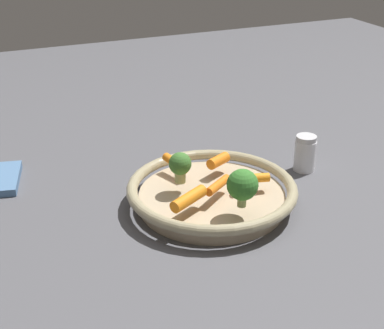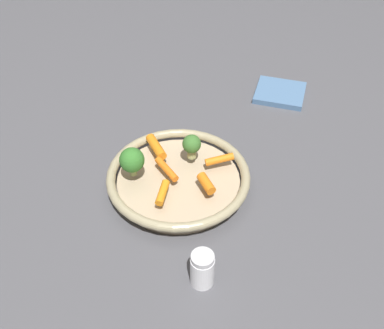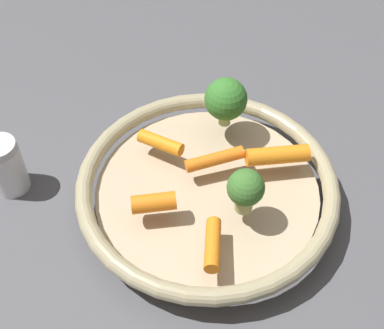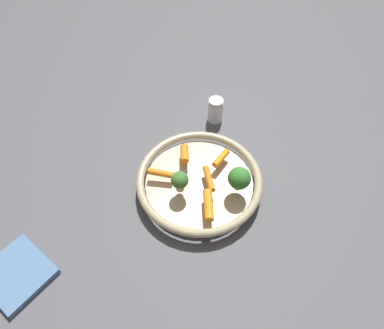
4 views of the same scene
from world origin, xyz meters
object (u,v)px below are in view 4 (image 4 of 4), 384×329
at_px(baby_carrot_near_rim, 221,158).
at_px(baby_carrot_center, 208,205).
at_px(salt_shaker, 216,110).
at_px(dish_towel, 17,273).
at_px(broccoli_floret_mid, 239,178).
at_px(baby_carrot_back, 160,173).
at_px(baby_carrot_left, 185,154).
at_px(baby_carrot_right, 209,178).
at_px(serving_bowl, 199,182).
at_px(broccoli_floret_edge, 180,181).

distance_m(baby_carrot_near_rim, baby_carrot_center, 0.13).
distance_m(salt_shaker, dish_towel, 0.59).
bearing_deg(broccoli_floret_mid, baby_carrot_near_rim, 48.86).
relative_size(baby_carrot_center, dish_towel, 0.57).
relative_size(baby_carrot_back, baby_carrot_left, 1.28).
distance_m(baby_carrot_near_rim, baby_carrot_back, 0.14).
bearing_deg(baby_carrot_center, baby_carrot_back, 77.17).
xyz_separation_m(baby_carrot_near_rim, baby_carrot_back, (-0.10, 0.11, -0.00)).
relative_size(baby_carrot_right, dish_towel, 0.54).
bearing_deg(dish_towel, baby_carrot_left, -25.06).
bearing_deg(dish_towel, baby_carrot_center, -45.54).
bearing_deg(broccoli_floret_mid, serving_bowl, 96.24).
relative_size(broccoli_floret_edge, salt_shaker, 0.76).
xyz_separation_m(baby_carrot_back, salt_shaker, (0.25, -0.03, -0.02)).
height_order(broccoli_floret_edge, dish_towel, broccoli_floret_edge).
bearing_deg(baby_carrot_center, broccoli_floret_mid, -27.28).
bearing_deg(baby_carrot_center, broccoli_floret_edge, 77.98).
bearing_deg(baby_carrot_near_rim, dish_towel, 147.53).
bearing_deg(broccoli_floret_mid, baby_carrot_left, 78.74).
distance_m(baby_carrot_left, salt_shaker, 0.18).
relative_size(baby_carrot_back, salt_shaker, 0.83).
distance_m(baby_carrot_center, baby_carrot_left, 0.15).
height_order(serving_bowl, baby_carrot_back, baby_carrot_back).
bearing_deg(baby_carrot_right, baby_carrot_back, 108.21).
height_order(broccoli_floret_mid, dish_towel, broccoli_floret_mid).
height_order(baby_carrot_left, broccoli_floret_mid, broccoli_floret_mid).
xyz_separation_m(broccoli_floret_edge, salt_shaker, (0.27, 0.03, -0.04)).
relative_size(baby_carrot_center, broccoli_floret_edge, 1.30).
xyz_separation_m(serving_bowl, broccoli_floret_edge, (-0.05, 0.02, 0.05)).
distance_m(baby_carrot_near_rim, broccoli_floret_mid, 0.09).
xyz_separation_m(baby_carrot_back, baby_carrot_center, (-0.03, -0.13, 0.00)).
bearing_deg(serving_bowl, baby_carrot_left, 55.76).
bearing_deg(dish_towel, baby_carrot_right, -36.85).
distance_m(baby_carrot_near_rim, broccoli_floret_edge, 0.12).
distance_m(serving_bowl, baby_carrot_center, 0.09).
relative_size(baby_carrot_back, broccoli_floret_mid, 0.94).
bearing_deg(baby_carrot_right, serving_bowl, 91.77).
xyz_separation_m(baby_carrot_left, dish_towel, (-0.38, 0.18, -0.05)).
bearing_deg(baby_carrot_left, dish_towel, 154.94).
relative_size(serving_bowl, baby_carrot_right, 4.38).
height_order(serving_bowl, broccoli_floret_edge, broccoli_floret_edge).
relative_size(serving_bowl, baby_carrot_center, 4.15).
bearing_deg(dish_towel, baby_carrot_near_rim, -32.47).
relative_size(serving_bowl, baby_carrot_left, 6.33).
distance_m(baby_carrot_right, dish_towel, 0.43).
xyz_separation_m(baby_carrot_near_rim, baby_carrot_left, (-0.03, 0.08, 0.00)).
distance_m(serving_bowl, baby_carrot_right, 0.04).
relative_size(serving_bowl, salt_shaker, 4.09).
height_order(baby_carrot_near_rim, baby_carrot_right, same).
height_order(baby_carrot_right, broccoli_floret_edge, broccoli_floret_edge).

